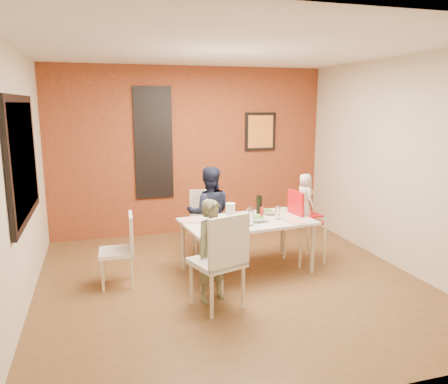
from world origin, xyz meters
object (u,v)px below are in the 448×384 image
object	(u,v)px
dining_table	(247,225)
child_far	(209,213)
toddler	(305,197)
chair_near	(222,257)
wine_bottle	(259,206)
child_near	(213,251)
paper_towel_roll	(230,214)
high_chair	(302,219)
chair_far	(206,218)
chair_left	(123,246)

from	to	relation	value
dining_table	child_far	bearing A→B (deg)	119.33
child_far	toddler	bearing A→B (deg)	167.83
chair_near	toddler	size ratio (longest dim) A/B	1.66
child_far	wine_bottle	bearing A→B (deg)	147.28
dining_table	wine_bottle	distance (m)	0.30
dining_table	chair_near	world-z (taller)	chair_near
toddler	wine_bottle	distance (m)	0.65
child_near	toddler	distance (m)	1.72
toddler	paper_towel_roll	world-z (taller)	toddler
high_chair	child_near	size ratio (longest dim) A/B	0.88
chair_far	child_far	size ratio (longest dim) A/B	0.71
chair_left	chair_far	bearing A→B (deg)	127.46
dining_table	chair_far	world-z (taller)	chair_far
wine_bottle	toddler	bearing A→B (deg)	0.76
chair_near	chair_far	bearing A→B (deg)	-117.26
high_chair	paper_towel_roll	world-z (taller)	high_chair
child_far	high_chair	bearing A→B (deg)	167.12
dining_table	child_near	size ratio (longest dim) A/B	1.51
child_far	paper_towel_roll	bearing A→B (deg)	107.09
child_far	wine_bottle	xyz separation A→B (m)	(0.53, -0.50, 0.17)
chair_far	chair_left	distance (m)	1.47
chair_left	high_chair	world-z (taller)	high_chair
chair_left	child_near	distance (m)	1.15
child_near	toddler	size ratio (longest dim) A/B	1.80
chair_left	wine_bottle	bearing A→B (deg)	95.81
paper_towel_roll	child_far	bearing A→B (deg)	96.56
chair_near	child_near	bearing A→B (deg)	-101.80
child_near	child_far	bearing A→B (deg)	56.39
chair_near	child_far	bearing A→B (deg)	-118.37
child_far	toddler	xyz separation A→B (m)	(1.18, -0.49, 0.25)
dining_table	child_near	bearing A→B (deg)	-132.36
paper_towel_roll	chair_left	bearing A→B (deg)	174.77
chair_left	child_near	xyz separation A→B (m)	(0.90, -0.71, 0.09)
dining_table	child_far	world-z (taller)	child_far
dining_table	child_far	size ratio (longest dim) A/B	1.33
child_far	toddler	distance (m)	1.31
dining_table	chair_far	distance (m)	0.91
child_far	wine_bottle	distance (m)	0.75
chair_far	wine_bottle	distance (m)	0.96
paper_towel_roll	wine_bottle	bearing A→B (deg)	24.67
high_chair	child_near	distance (m)	1.66
toddler	chair_far	bearing A→B (deg)	52.36
dining_table	chair_far	size ratio (longest dim) A/B	1.88
high_chair	chair_left	bearing A→B (deg)	84.64
chair_left	toddler	xyz separation A→B (m)	(2.38, 0.10, 0.42)
child_near	child_far	xyz separation A→B (m)	(0.30, 1.30, 0.08)
chair_left	child_far	size ratio (longest dim) A/B	0.67
dining_table	high_chair	distance (m)	0.82
high_chair	wine_bottle	distance (m)	0.66
chair_left	child_near	world-z (taller)	child_near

